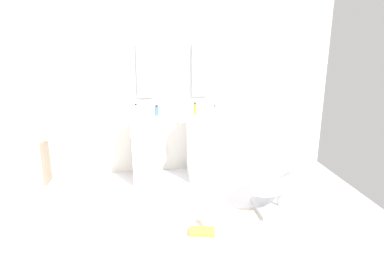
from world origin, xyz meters
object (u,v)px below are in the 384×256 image
at_px(coffee_mug, 205,222).
at_px(soap_bottle_amber, 195,109).
at_px(pedestal_sink_left, 147,148).
at_px(magazine_ochre, 202,231).
at_px(towel_rack, 44,163).
at_px(soap_bottle_blue, 157,111).
at_px(soap_bottle_white, 136,111).
at_px(pedestal_sink_right, 202,145).
at_px(lounge_chair, 281,183).
at_px(soap_bottle_clear, 214,111).

bearing_deg(coffee_mug, soap_bottle_amber, 86.33).
relative_size(pedestal_sink_left, magazine_ochre, 3.89).
xyz_separation_m(pedestal_sink_left, towel_rack, (-1.16, -0.78, 0.13)).
relative_size(pedestal_sink_left, towel_rack, 1.10).
bearing_deg(soap_bottle_blue, towel_rack, -147.71).
bearing_deg(magazine_ochre, soap_bottle_amber, 96.71).
bearing_deg(coffee_mug, soap_bottle_white, 118.74).
distance_m(soap_bottle_white, soap_bottle_blue, 0.29).
bearing_deg(towel_rack, pedestal_sink_right, 21.84).
relative_size(pedestal_sink_left, soap_bottle_white, 5.71).
relative_size(soap_bottle_blue, soap_bottle_amber, 0.85).
bearing_deg(coffee_mug, pedestal_sink_right, 81.81).
relative_size(lounge_chair, magazine_ochre, 4.09).
distance_m(pedestal_sink_left, soap_bottle_amber, 0.87).
bearing_deg(pedestal_sink_left, towel_rack, -146.03).
xyz_separation_m(towel_rack, soap_bottle_amber, (1.85, 0.81, 0.40)).
relative_size(soap_bottle_white, soap_bottle_blue, 1.24).
distance_m(soap_bottle_blue, soap_bottle_amber, 0.54).
bearing_deg(coffee_mug, towel_rack, 163.01).
xyz_separation_m(pedestal_sink_right, soap_bottle_clear, (0.16, -0.03, 0.51)).
distance_m(lounge_chair, soap_bottle_white, 2.11).
bearing_deg(soap_bottle_white, soap_bottle_amber, 1.34).
xyz_separation_m(lounge_chair, coffee_mug, (-0.94, -0.24, -0.29)).
bearing_deg(soap_bottle_white, magazine_ochre, -65.08).
height_order(pedestal_sink_left, lounge_chair, pedestal_sink_left).
distance_m(soap_bottle_clear, soap_bottle_blue, 0.80).
xyz_separation_m(towel_rack, magazine_ochre, (1.71, -0.66, -0.60)).
distance_m(magazine_ochre, soap_bottle_amber, 1.79).
bearing_deg(magazine_ochre, pedestal_sink_left, 122.95).
distance_m(pedestal_sink_left, soap_bottle_blue, 0.54).
height_order(pedestal_sink_right, towel_rack, pedestal_sink_right).
bearing_deg(pedestal_sink_right, magazine_ochre, -99.66).
bearing_deg(lounge_chair, soap_bottle_amber, 127.62).
xyz_separation_m(soap_bottle_white, soap_bottle_amber, (0.82, 0.02, -0.00)).
bearing_deg(coffee_mug, lounge_chair, 14.57).
relative_size(pedestal_sink_left, lounge_chair, 0.95).
bearing_deg(pedestal_sink_left, soap_bottle_amber, 2.71).
height_order(pedestal_sink_left, soap_bottle_clear, soap_bottle_clear).
xyz_separation_m(pedestal_sink_right, soap_bottle_white, (-0.92, 0.01, 0.53)).
distance_m(pedestal_sink_right, soap_bottle_white, 1.07).
xyz_separation_m(pedestal_sink_left, pedestal_sink_right, (0.79, 0.00, 0.00)).
bearing_deg(soap_bottle_blue, soap_bottle_clear, -5.41).
height_order(soap_bottle_white, soap_bottle_clear, soap_bottle_white).
xyz_separation_m(lounge_chair, magazine_ochre, (-1.00, -0.37, -0.32)).
bearing_deg(lounge_chair, soap_bottle_white, 146.93).
bearing_deg(coffee_mug, magazine_ochre, -114.56).
bearing_deg(soap_bottle_clear, soap_bottle_amber, 167.07).
height_order(soap_bottle_white, soap_bottle_blue, soap_bottle_white).
height_order(soap_bottle_white, soap_bottle_amber, soap_bottle_white).
height_order(pedestal_sink_left, soap_bottle_white, soap_bottle_white).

